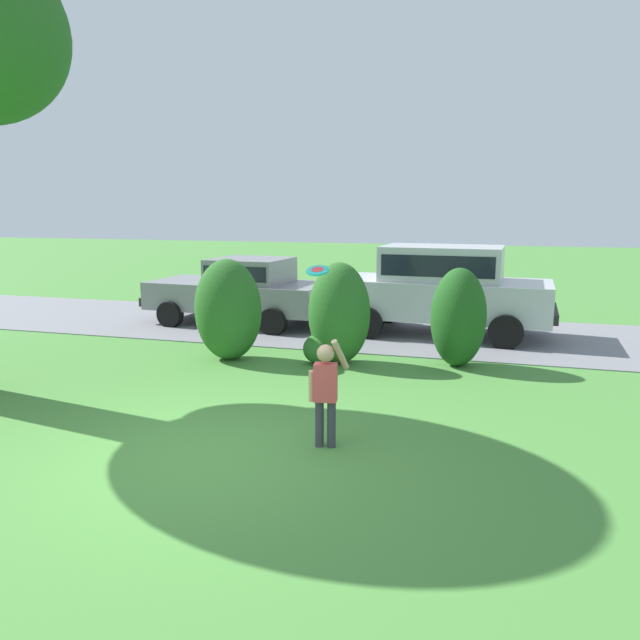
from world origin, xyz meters
TOP-DOWN VIEW (x-y plane):
  - ground_plane at (0.00, 0.00)m, footprint 80.00×80.00m
  - driveway_strip at (0.00, 7.40)m, footprint 28.00×4.40m
  - shrub_near_tree at (-1.50, 4.15)m, footprint 1.23×1.00m
  - shrub_centre_left at (0.46, 4.43)m, footprint 1.16×0.92m
  - shrub_centre at (2.51, 4.82)m, footprint 0.95×0.95m
  - parked_sedan at (-2.60, 7.38)m, footprint 4.51×2.32m
  - parked_suv at (1.99, 7.41)m, footprint 4.78×2.27m
  - child_thrower at (1.29, 0.69)m, footprint 0.44×0.30m
  - frisbee at (0.97, 1.46)m, footprint 0.28×0.27m

SIDE VIEW (x-z plane):
  - ground_plane at x=0.00m, z-range 0.00..0.00m
  - driveway_strip at x=0.00m, z-range 0.00..0.02m
  - child_thrower at x=1.29m, z-range 0.07..1.36m
  - shrub_centre_left at x=0.46m, z-range -0.06..1.73m
  - parked_sedan at x=-2.60m, z-range 0.07..1.63m
  - shrub_centre at x=2.51m, z-range 0.00..1.72m
  - shrub_near_tree at x=-1.50m, z-range 0.00..1.83m
  - parked_suv at x=1.99m, z-range 0.12..2.04m
  - frisbee at x=0.97m, z-range 1.90..2.02m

